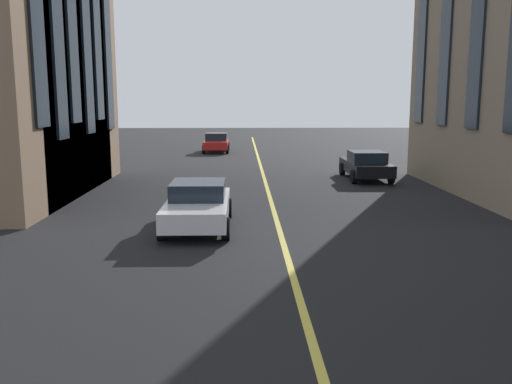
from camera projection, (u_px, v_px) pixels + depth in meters
name	position (u px, v px, depth m)	size (l,w,h in m)	color
lane_centre_line	(277.00, 222.00, 16.97)	(80.00, 0.16, 0.01)	#D8C64C
car_white_mid	(198.00, 205.00, 16.17)	(4.40, 1.95, 1.37)	silver
car_black_parked_b	(366.00, 165.00, 26.20)	(4.40, 1.95, 1.37)	black
car_red_parked_a	(216.00, 143.00, 40.15)	(3.90, 1.89, 1.40)	#B21E1E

